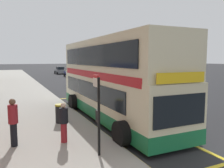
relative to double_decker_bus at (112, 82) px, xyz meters
The scene contains 11 objects.
ground_plane 24.23m from the double_decker_bus, 84.16° to the left, with size 260.00×260.00×0.00m, color #28282B.
pavement_near 24.53m from the double_decker_bus, 100.71° to the left, with size 6.00×76.00×0.14m, color #A39E93.
double_decker_bus is the anchor object (origin of this frame).
bus_bay_markings 2.09m from the double_decker_bus, 112.61° to the left, with size 2.80×14.29×0.01m.
bus_stop_sign 5.31m from the double_decker_bus, 119.44° to the right, with size 0.09×0.51×2.68m.
parked_car_grey_distant 40.14m from the double_decker_bus, 82.27° to the left, with size 2.09×4.20×1.62m.
parked_car_navy_kerbside 30.88m from the double_decker_bus, 79.82° to the left, with size 2.09×4.20×1.62m.
parked_car_silver_ahead 12.16m from the double_decker_bus, 64.92° to the left, with size 2.09×4.20×1.62m.
pedestrian_waiting_near_sign 4.67m from the double_decker_bus, 138.46° to the right, with size 0.34×0.34×1.55m.
pedestrian_further_back 5.88m from the double_decker_bus, 152.83° to the right, with size 0.34×0.34×1.77m.
litter_bin 3.30m from the double_decker_bus, behind, with size 0.50×0.50×0.94m.
Camera 1 is at (-7.69, -3.47, 3.34)m, focal length 36.21 mm.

